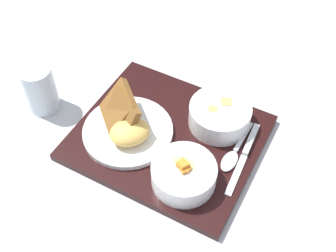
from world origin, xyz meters
TOP-DOWN VIEW (x-y plane):
  - ground_plane at (0.00, 0.00)m, footprint 4.00×4.00m
  - serving_tray at (0.00, 0.00)m, footprint 0.39×0.34m
  - bowl_salad at (-0.08, 0.09)m, footprint 0.13×0.13m
  - bowl_soup at (-0.08, -0.08)m, footprint 0.13×0.13m
  - plate_main at (0.08, 0.03)m, footprint 0.19×0.19m
  - knife at (-0.16, -0.04)m, footprint 0.02×0.19m
  - spoon at (-0.14, -0.02)m, footprint 0.03×0.14m
  - glass_water at (0.30, 0.04)m, footprint 0.07×0.07m

SIDE VIEW (x-z plane):
  - ground_plane at x=0.00m, z-range 0.00..0.00m
  - serving_tray at x=0.00m, z-range 0.00..0.02m
  - spoon at x=-0.14m, z-range 0.02..0.03m
  - knife at x=-0.16m, z-range 0.02..0.03m
  - plate_main at x=0.08m, z-range 0.00..0.08m
  - bowl_salad at x=-0.08m, z-range 0.01..0.08m
  - bowl_soup at x=-0.08m, z-range 0.02..0.07m
  - glass_water at x=0.30m, z-range -0.01..0.11m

